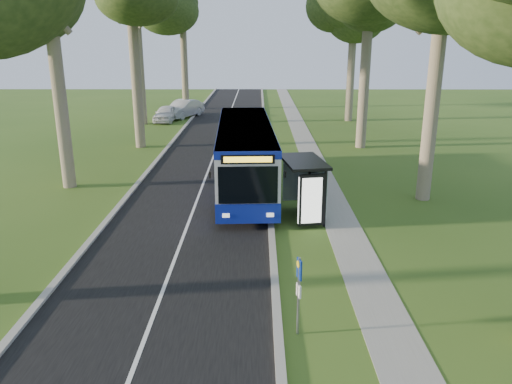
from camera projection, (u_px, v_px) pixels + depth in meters
ground at (272, 248)px, 18.68m from camera, size 120.00×120.00×0.00m
road at (206, 177)px, 28.24m from camera, size 7.00×100.00×0.02m
kerb_east at (268, 176)px, 28.21m from camera, size 0.25×100.00×0.12m
kerb_west at (144, 176)px, 28.24m from camera, size 0.25×100.00×0.12m
centre_line at (206, 176)px, 28.24m from camera, size 0.12×100.00×0.00m
footpath at (321, 177)px, 28.21m from camera, size 1.50×100.00×0.02m
bus at (245, 155)px, 25.68m from camera, size 3.20×12.73×3.35m
bus_stop_sign at (299, 287)px, 12.86m from camera, size 0.13×0.31×2.21m
bus_shelter at (308, 180)px, 20.96m from camera, size 2.08×3.22×2.57m
litter_bin at (301, 189)px, 24.23m from camera, size 0.57×0.57×0.99m
car_white at (166, 114)px, 46.59m from camera, size 2.00×4.43×1.48m
car_silver at (183, 109)px, 48.91m from camera, size 3.77×5.44×1.70m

